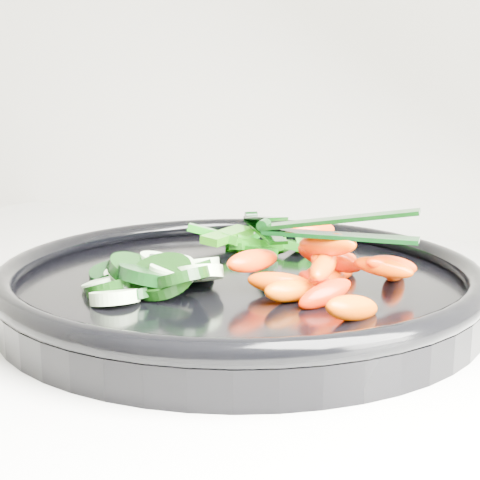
% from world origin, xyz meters
% --- Properties ---
extents(veggie_tray, '(0.44, 0.44, 0.04)m').
position_xyz_m(veggie_tray, '(-0.45, 1.66, 0.95)').
color(veggie_tray, black).
rests_on(veggie_tray, counter).
extents(cucumber_pile, '(0.12, 0.13, 0.04)m').
position_xyz_m(cucumber_pile, '(-0.50, 1.61, 0.96)').
color(cucumber_pile, black).
rests_on(cucumber_pile, veggie_tray).
extents(carrot_pile, '(0.13, 0.16, 0.06)m').
position_xyz_m(carrot_pile, '(-0.37, 1.66, 0.97)').
color(carrot_pile, red).
rests_on(carrot_pile, veggie_tray).
extents(pepper_pile, '(0.12, 0.10, 0.03)m').
position_xyz_m(pepper_pile, '(-0.48, 1.75, 0.96)').
color(pepper_pile, '#096409').
rests_on(pepper_pile, veggie_tray).
extents(tong_carrot, '(0.11, 0.03, 0.02)m').
position_xyz_m(tong_carrot, '(-0.37, 1.65, 1.00)').
color(tong_carrot, black).
rests_on(tong_carrot, carrot_pile).
extents(tong_pepper, '(0.08, 0.10, 0.02)m').
position_xyz_m(tong_pepper, '(-0.47, 1.75, 0.98)').
color(tong_pepper, black).
rests_on(tong_pepper, pepper_pile).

